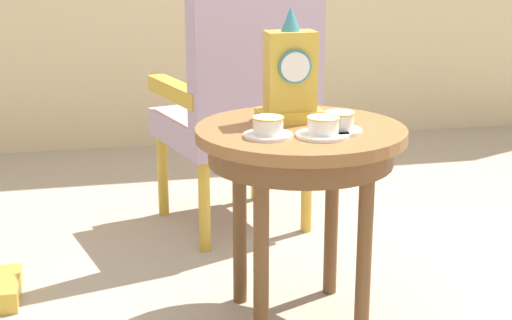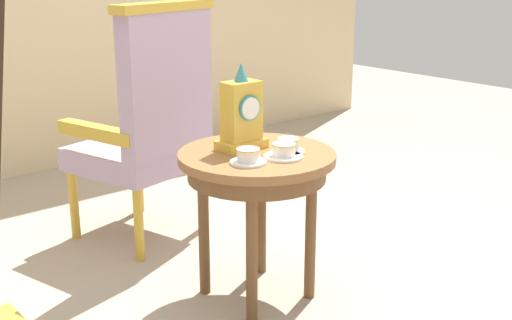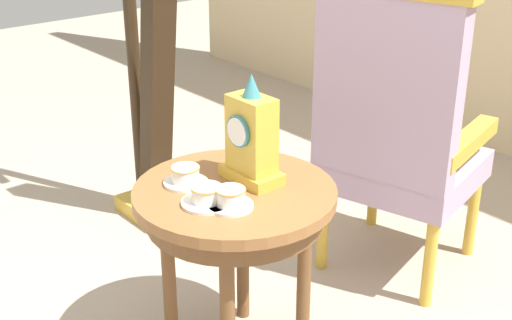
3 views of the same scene
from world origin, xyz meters
TOP-DOWN VIEW (x-y plane):
  - side_table at (0.05, 0.03)m, footprint 0.61×0.61m
  - teacup_left at (-0.07, -0.06)m, footprint 0.13×0.13m
  - teacup_right at (0.08, -0.09)m, footprint 0.15×0.15m
  - teacup_center at (0.14, -0.05)m, footprint 0.13×0.13m
  - mantel_clock at (0.04, 0.11)m, footprint 0.19×0.11m
  - armchair at (0.04, 0.79)m, footprint 0.66×0.65m

SIDE VIEW (x-z plane):
  - side_table at x=0.05m, z-range 0.22..0.83m
  - armchair at x=0.04m, z-range 0.02..1.16m
  - teacup_right at x=0.08m, z-range 0.60..0.66m
  - teacup_left at x=-0.07m, z-range 0.60..0.66m
  - teacup_center at x=0.14m, z-range 0.60..0.66m
  - mantel_clock at x=0.04m, z-range 0.57..0.91m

